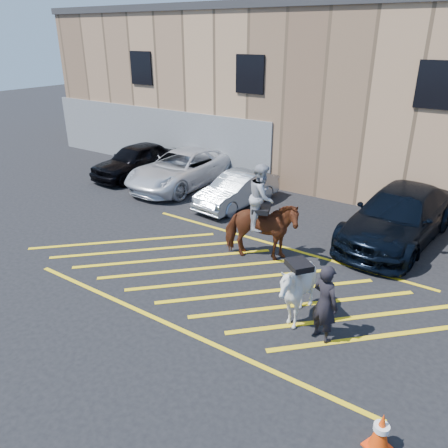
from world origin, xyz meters
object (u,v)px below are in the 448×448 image
Objects in this scene: car_blue_suv at (399,216)px; traffic_cone at (381,431)px; mounted_bay at (261,222)px; car_white_pickup at (183,169)px; car_silver_sedan at (237,190)px; saddled_white at (297,290)px; car_black_suv at (136,160)px; handler at (325,303)px.

traffic_cone is (1.83, -8.10, -0.46)m from car_blue_suv.
mounted_bay is at bearing -124.00° from car_blue_suv.
car_white_pickup is 1.44× the size of car_silver_sedan.
saddled_white reaches higher than car_silver_sedan.
traffic_cone is at bearing -27.98° from car_black_suv.
car_silver_sedan is 1.32× the size of mounted_bay.
saddled_white is at bearing -44.82° from mounted_bay.
traffic_cone is at bearing -39.06° from car_silver_sedan.
saddled_white is (8.36, -6.18, 0.08)m from car_white_pickup.
saddled_white is at bearing -91.85° from car_blue_suv.
saddled_white reaches higher than car_white_pickup.
car_silver_sedan is at bearing -1.67° from car_black_suv.
car_white_pickup is 3.31m from car_silver_sedan.
handler is (5.87, -5.72, 0.27)m from car_silver_sedan.
car_black_suv is 11.75m from car_blue_suv.
handler is 2.45× the size of traffic_cone.
handler is at bearing 131.31° from traffic_cone.
mounted_bay is 6.64m from traffic_cone.
car_blue_suv is 7.81× the size of traffic_cone.
car_black_suv is 2.63m from car_white_pickup.
mounted_bay reaches higher than saddled_white.
mounted_bay is at bearing 135.18° from saddled_white.
mounted_bay is at bearing -17.66° from handler.
car_black_suv is 2.20× the size of saddled_white.
car_silver_sedan is at bearing 134.59° from traffic_cone.
handler is 0.62× the size of mounted_bay.
car_white_pickup is at bearing 147.06° from mounted_bay.
car_white_pickup is 11.13m from handler.
handler is at bearing -39.24° from mounted_bay.
car_blue_suv is (9.12, -0.40, 0.07)m from car_white_pickup.
car_black_suv is at bearing -178.98° from car_silver_sedan.
car_black_suv is 2.48× the size of handler.
handler reaches higher than car_white_pickup.
car_black_suv is at bearing 156.30° from mounted_bay.
car_white_pickup is at bearing 143.52° from saddled_white.
car_silver_sedan is 0.67× the size of car_blue_suv.
car_black_suv is at bearing 148.36° from traffic_cone.
handler reaches higher than car_black_suv.
car_silver_sedan is 4.43m from mounted_bay.
car_white_pickup is 7.34m from mounted_bay.
car_silver_sedan reaches higher than traffic_cone.
car_black_suv is 1.17× the size of car_silver_sedan.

